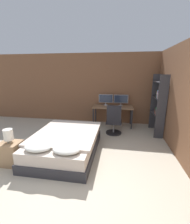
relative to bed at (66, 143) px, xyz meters
The scene contains 13 objects.
ground_plane 1.48m from the bed, 65.72° to the right, with size 20.00×20.00×0.00m, color #B2A893.
wall_back 2.90m from the bed, 77.09° to the left, with size 12.00×0.06×2.70m.
wall_side_right 2.94m from the bed, ahead, with size 0.06×12.00×2.70m.
bed is the anchor object (origin of this frame).
nightstand 1.22m from the bed, 147.36° to the right, with size 0.45×0.38×0.52m.
bedside_lamp 1.30m from the bed, 147.36° to the right, with size 0.19×0.19×0.30m.
desk 2.49m from the bed, 64.35° to the left, with size 1.49×0.66×0.74m.
monitor_left 2.67m from the bed, 72.43° to the left, with size 0.54×0.16×0.42m.
monitor_right 2.89m from the bed, 60.99° to the left, with size 0.54×0.16×0.42m.
keyboard 2.31m from the bed, 61.89° to the left, with size 0.41×0.13×0.02m.
computer_mouse 2.47m from the bed, 55.69° to the left, with size 0.07×0.05×0.04m.
office_chair 1.80m from the bed, 50.45° to the left, with size 0.52×0.52×1.00m.
bookshelf 3.12m from the bed, 32.74° to the left, with size 0.28×0.92×1.94m.
Camera 1 is at (0.68, -1.95, 2.01)m, focal length 24.00 mm.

